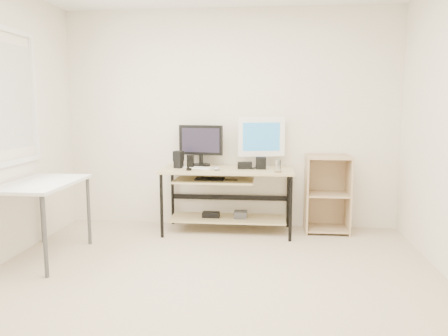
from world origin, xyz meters
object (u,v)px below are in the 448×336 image
black_monitor (201,143)px  white_imac (261,138)px  shelf_unit (327,193)px  audio_controller (190,162)px  desk (225,187)px  side_table (41,190)px

black_monitor → white_imac: bearing=6.6°
black_monitor → shelf_unit: bearing=7.1°
shelf_unit → audio_controller: same height
desk → audio_controller: 0.49m
desk → side_table: bearing=-147.3°
desk → side_table: size_ratio=1.50×
side_table → audio_controller: size_ratio=6.64×
desk → white_imac: size_ratio=2.55×
white_imac → audio_controller: size_ratio=3.90×
desk → side_table: same height
shelf_unit → desk: bearing=-172.2°
side_table → desk: bearing=32.7°
black_monitor → desk: bearing=-23.7°
shelf_unit → black_monitor: black_monitor is taller
black_monitor → audio_controller: black_monitor is taller
shelf_unit → white_imac: bearing=179.1°
desk → shelf_unit: shelf_unit is taller
side_table → white_imac: bearing=30.9°
white_imac → shelf_unit: bearing=-14.2°
shelf_unit → audio_controller: 1.63m
side_table → audio_controller: audio_controller is taller
white_imac → audio_controller: 0.87m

